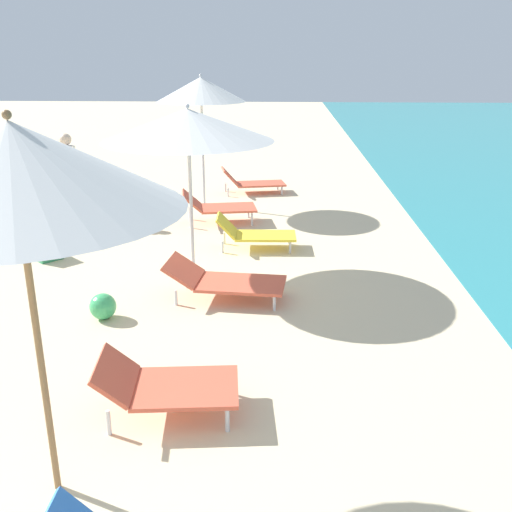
% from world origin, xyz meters
% --- Properties ---
extents(umbrella_second, '(2.14, 2.14, 2.80)m').
position_xyz_m(umbrella_second, '(-0.90, 4.29, 2.45)').
color(umbrella_second, olive).
rests_on(umbrella_second, ground).
extents(lounger_second_shoreside, '(1.31, 0.81, 0.56)m').
position_xyz_m(lounger_second_shoreside, '(-0.25, 5.28, 0.30)').
color(lounger_second_shoreside, '#D8593F').
rests_on(lounger_second_shoreside, ground).
extents(umbrella_third, '(2.40, 2.40, 2.45)m').
position_xyz_m(umbrella_third, '(-0.53, 8.89, 2.17)').
color(umbrella_third, silver).
rests_on(umbrella_third, ground).
extents(lounger_third_shoreside, '(1.33, 0.62, 0.57)m').
position_xyz_m(lounger_third_shoreside, '(0.32, 10.04, 0.27)').
color(lounger_third_shoreside, yellow).
rests_on(lounger_third_shoreside, ground).
extents(lounger_third_inland, '(1.63, 0.83, 0.53)m').
position_xyz_m(lounger_third_inland, '(0.03, 7.92, 0.27)').
color(lounger_third_inland, '#D8593F').
rests_on(lounger_third_inland, ground).
extents(umbrella_farthest, '(1.80, 1.80, 2.71)m').
position_xyz_m(umbrella_farthest, '(-0.87, 12.82, 2.40)').
color(umbrella_farthest, silver).
rests_on(umbrella_farthest, ground).
extents(lounger_farthest_shoreside, '(1.54, 0.89, 0.60)m').
position_xyz_m(lounger_farthest_shoreside, '(0.07, 14.08, 0.27)').
color(lounger_farthest_shoreside, '#D8593F').
rests_on(lounger_farthest_shoreside, ground).
extents(lounger_farthest_inland, '(1.49, 0.92, 0.62)m').
position_xyz_m(lounger_farthest_inland, '(-0.45, 11.56, 0.33)').
color(lounger_farthest_inland, '#D8593F').
rests_on(lounger_farthest_inland, ground).
extents(person_walking_mid, '(0.40, 0.42, 1.68)m').
position_xyz_m(person_walking_mid, '(-3.31, 11.66, 1.02)').
color(person_walking_mid, '#262628').
rests_on(person_walking_mid, ground).
extents(cooler_box, '(0.56, 0.55, 0.31)m').
position_xyz_m(cooler_box, '(-2.96, 9.38, 0.16)').
color(cooler_box, '#338C59').
rests_on(cooler_box, ground).
extents(beach_ball, '(0.33, 0.33, 0.33)m').
position_xyz_m(beach_ball, '(-1.41, 7.23, 0.16)').
color(beach_ball, '#3FB266').
rests_on(beach_ball, ground).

